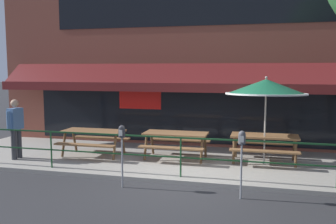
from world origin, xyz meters
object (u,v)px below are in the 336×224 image
at_px(patio_umbrella_right, 266,87).
at_px(parking_meter_near, 122,137).
at_px(picnic_table_right, 264,141).
at_px(pedestrian_walking, 16,126).
at_px(parking_meter_far, 242,144).
at_px(picnic_table_left, 93,136).
at_px(picnic_table_centre, 176,138).

height_order(patio_umbrella_right, parking_meter_near, patio_umbrella_right).
distance_m(picnic_table_right, patio_umbrella_right, 1.49).
xyz_separation_m(pedestrian_walking, parking_meter_far, (6.43, -1.52, 0.09)).
bearing_deg(parking_meter_far, picnic_table_left, 151.61).
distance_m(picnic_table_left, picnic_table_right, 4.92).
bearing_deg(picnic_table_right, parking_meter_near, -138.57).
relative_size(parking_meter_near, parking_meter_far, 1.00).
xyz_separation_m(picnic_table_left, patio_umbrella_right, (4.90, 0.24, 1.47)).
height_order(picnic_table_left, pedestrian_walking, pedestrian_walking).
distance_m(picnic_table_right, parking_meter_far, 2.89).
relative_size(pedestrian_walking, parking_meter_near, 1.20).
bearing_deg(picnic_table_left, parking_meter_far, -28.39).
bearing_deg(picnic_table_centre, patio_umbrella_right, 0.54).
distance_m(patio_umbrella_right, parking_meter_near, 4.14).
bearing_deg(picnic_table_right, patio_umbrella_right, -90.00).
xyz_separation_m(pedestrian_walking, parking_meter_near, (3.79, -1.43, 0.09)).
bearing_deg(parking_meter_near, pedestrian_walking, 159.35).
bearing_deg(patio_umbrella_right, picnic_table_right, 90.00).
bearing_deg(picnic_table_centre, picnic_table_right, 4.82).
bearing_deg(picnic_table_centre, parking_meter_far, -52.68).
bearing_deg(pedestrian_walking, picnic_table_centre, 13.85).
height_order(picnic_table_centre, picnic_table_right, same).
bearing_deg(parking_meter_far, pedestrian_walking, 166.68).
height_order(picnic_table_right, patio_umbrella_right, patio_umbrella_right).
bearing_deg(pedestrian_walking, picnic_table_left, 23.90).
bearing_deg(pedestrian_walking, parking_meter_far, -13.32).
distance_m(picnic_table_left, patio_umbrella_right, 5.12).
bearing_deg(patio_umbrella_right, parking_meter_near, -140.53).
distance_m(picnic_table_right, parking_meter_near, 4.15).
xyz_separation_m(picnic_table_left, parking_meter_near, (1.81, -2.31, 0.44)).
height_order(picnic_table_left, patio_umbrella_right, patio_umbrella_right).
height_order(patio_umbrella_right, parking_meter_far, patio_umbrella_right).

